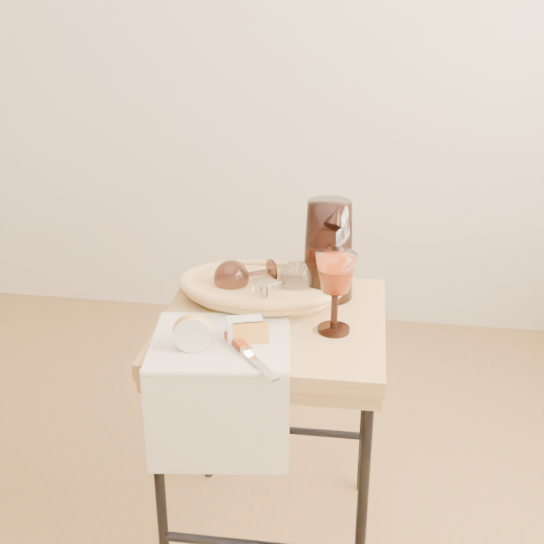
% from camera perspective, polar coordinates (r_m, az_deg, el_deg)
% --- Properties ---
extents(side_table, '(0.51, 0.51, 0.64)m').
position_cam_1_polar(side_table, '(1.80, 0.10, -12.75)').
color(side_table, brown).
rests_on(side_table, floor).
extents(tea_towel, '(0.33, 0.30, 0.01)m').
position_cam_1_polar(tea_towel, '(1.53, -4.09, -5.50)').
color(tea_towel, beige).
rests_on(tea_towel, side_table).
extents(bread_basket, '(0.36, 0.25, 0.05)m').
position_cam_1_polar(bread_basket, '(1.72, -0.89, -1.42)').
color(bread_basket, olive).
rests_on(bread_basket, side_table).
extents(goblet_lying_a, '(0.16, 0.15, 0.08)m').
position_cam_1_polar(goblet_lying_a, '(1.72, -1.83, -0.21)').
color(goblet_lying_a, '#522E27').
rests_on(goblet_lying_a, bread_basket).
extents(goblet_lying_b, '(0.16, 0.16, 0.09)m').
position_cam_1_polar(goblet_lying_b, '(1.68, 0.75, -0.86)').
color(goblet_lying_b, white).
rests_on(goblet_lying_b, bread_basket).
extents(pitcher, '(0.24, 0.29, 0.28)m').
position_cam_1_polar(pitcher, '(1.70, 4.47, 1.75)').
color(pitcher, black).
rests_on(pitcher, side_table).
extents(wine_goblet, '(0.09, 0.09, 0.18)m').
position_cam_1_polar(wine_goblet, '(1.54, 5.00, -1.67)').
color(wine_goblet, white).
rests_on(wine_goblet, side_table).
extents(apple_half, '(0.09, 0.06, 0.08)m').
position_cam_1_polar(apple_half, '(1.49, -6.28, -4.64)').
color(apple_half, '#E0472D').
rests_on(apple_half, tea_towel).
extents(apple_wedge, '(0.08, 0.06, 0.05)m').
position_cam_1_polar(apple_wedge, '(1.52, -2.16, -4.58)').
color(apple_wedge, beige).
rests_on(apple_wedge, tea_towel).
extents(table_knife, '(0.14, 0.17, 0.02)m').
position_cam_1_polar(table_knife, '(1.46, -1.88, -6.43)').
color(table_knife, silver).
rests_on(table_knife, tea_towel).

